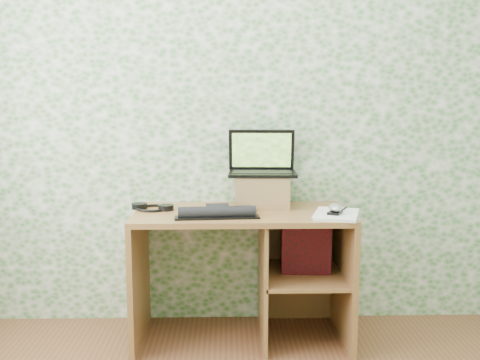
{
  "coord_description": "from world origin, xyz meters",
  "views": [
    {
      "loc": [
        -0.08,
        -1.5,
        1.35
      ],
      "look_at": [
        -0.01,
        1.39,
        0.94
      ],
      "focal_mm": 40.0,
      "sensor_mm": 36.0,
      "label": 1
    }
  ],
  "objects_px": {
    "keyboard": "(217,212)",
    "notepad": "(336,214)",
    "riser": "(262,191)",
    "laptop": "(262,164)",
    "desk": "(255,256)"
  },
  "relations": [
    {
      "from": "keyboard",
      "to": "notepad",
      "type": "bearing_deg",
      "value": -4.97
    },
    {
      "from": "riser",
      "to": "laptop",
      "type": "height_order",
      "value": "laptop"
    },
    {
      "from": "notepad",
      "to": "desk",
      "type": "bearing_deg",
      "value": 176.8
    },
    {
      "from": "desk",
      "to": "riser",
      "type": "relative_size",
      "value": 3.89
    },
    {
      "from": "riser",
      "to": "notepad",
      "type": "bearing_deg",
      "value": -35.43
    },
    {
      "from": "keyboard",
      "to": "laptop",
      "type": "bearing_deg",
      "value": 45.41
    },
    {
      "from": "laptop",
      "to": "notepad",
      "type": "relative_size",
      "value": 1.25
    },
    {
      "from": "riser",
      "to": "keyboard",
      "type": "xyz_separation_m",
      "value": [
        -0.26,
        -0.26,
        -0.07
      ]
    },
    {
      "from": "keyboard",
      "to": "notepad",
      "type": "xyz_separation_m",
      "value": [
        0.64,
        -0.01,
        -0.01
      ]
    },
    {
      "from": "desk",
      "to": "notepad",
      "type": "bearing_deg",
      "value": -20.06
    },
    {
      "from": "desk",
      "to": "laptop",
      "type": "xyz_separation_m",
      "value": [
        0.05,
        0.16,
        0.52
      ]
    },
    {
      "from": "laptop",
      "to": "notepad",
      "type": "distance_m",
      "value": 0.55
    },
    {
      "from": "notepad",
      "to": "keyboard",
      "type": "bearing_deg",
      "value": -163.98
    },
    {
      "from": "riser",
      "to": "keyboard",
      "type": "height_order",
      "value": "riser"
    },
    {
      "from": "laptop",
      "to": "notepad",
      "type": "height_order",
      "value": "laptop"
    }
  ]
}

